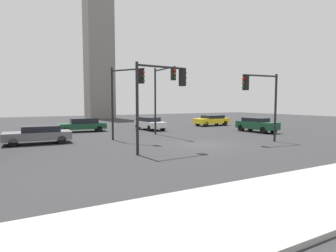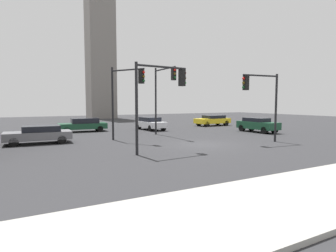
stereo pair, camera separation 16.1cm
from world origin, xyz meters
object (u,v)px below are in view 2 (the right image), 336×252
traffic_light_0 (126,89)px  car_1 (213,120)px  traffic_light_1 (164,87)px  car_4 (39,134)px  traffic_light_2 (161,89)px  car_2 (83,125)px  traffic_light_3 (261,93)px  car_0 (150,123)px  car_3 (258,124)px

traffic_light_0 → car_1: size_ratio=1.22×
traffic_light_1 → car_4: traffic_light_1 is taller
traffic_light_0 → traffic_light_2: 5.53m
traffic_light_0 → car_4: bearing=-138.0°
traffic_light_0 → car_2: 9.34m
traffic_light_3 → car_4: traffic_light_3 is taller
traffic_light_3 → car_1: (6.26, 13.72, -2.87)m
traffic_light_3 → car_0: (-2.91, 12.51, -2.86)m
traffic_light_3 → car_3: bearing=-128.9°
car_4 → car_3: bearing=177.3°
car_1 → car_2: size_ratio=0.97×
traffic_light_0 → car_3: size_ratio=1.32×
car_3 → car_0: bearing=-133.1°
traffic_light_3 → car_0: traffic_light_3 is taller
traffic_light_0 → car_1: 16.96m
traffic_light_2 → car_2: 14.56m
car_0 → car_3: size_ratio=0.96×
traffic_light_2 → car_2: size_ratio=1.08×
traffic_light_1 → car_1: size_ratio=1.31×
car_3 → car_4: (-19.44, 1.80, -0.08)m
traffic_light_1 → traffic_light_3: 8.13m
traffic_light_1 → car_0: traffic_light_1 is taller
car_3 → car_4: size_ratio=0.94×
car_0 → traffic_light_3: bearing=9.0°
car_1 → car_2: car_2 is taller
car_2 → car_4: bearing=60.6°
traffic_light_3 → car_4: 16.09m
traffic_light_2 → traffic_light_0: bearing=85.9°
traffic_light_1 → car_3: size_ratio=1.42×
traffic_light_1 → traffic_light_3: (4.27, -6.89, -0.67)m
car_4 → traffic_light_1: bearing=-179.2°
car_0 → car_4: (-11.18, -5.31, -0.04)m
traffic_light_2 → car_4: traffic_light_2 is taller
traffic_light_0 → car_0: 9.39m
traffic_light_0 → traffic_light_1: traffic_light_1 is taller
car_4 → traffic_light_3: bearing=155.5°
traffic_light_3 → car_3: (5.35, 5.40, -2.82)m
car_1 → car_2: (-15.83, 0.37, -0.01)m
traffic_light_1 → car_2: size_ratio=1.27×
traffic_light_1 → traffic_light_3: bearing=31.4°
traffic_light_1 → car_2: traffic_light_1 is taller
traffic_light_0 → car_3: 13.90m
traffic_light_1 → car_4: 10.46m
traffic_light_3 → traffic_light_1: bearing=-52.4°
traffic_light_0 → car_0: bearing=111.8°
car_3 → car_4: bearing=-97.7°
car_1 → car_2: bearing=-3.8°
car_4 → car_0: bearing=-152.0°
traffic_light_2 → car_4: 9.89m
traffic_light_2 → car_1: bearing=39.0°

